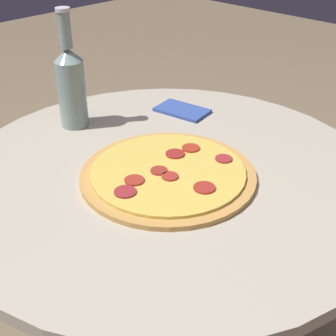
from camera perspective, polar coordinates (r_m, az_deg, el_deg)
The scene contains 4 objects.
table at distance 1.03m, azimuth -0.13°, elevation -7.40°, with size 0.86×0.86×0.70m.
pizza at distance 0.91m, azimuth 0.01°, elevation -0.67°, with size 0.34×0.34×0.02m.
beer_bottle at distance 1.10m, azimuth -11.75°, elevation 10.03°, with size 0.06×0.06×0.27m.
napkin at distance 1.18m, azimuth 1.74°, elevation 7.04°, with size 0.14×0.10×0.01m.
Camera 1 is at (0.56, -0.58, 1.19)m, focal length 50.00 mm.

